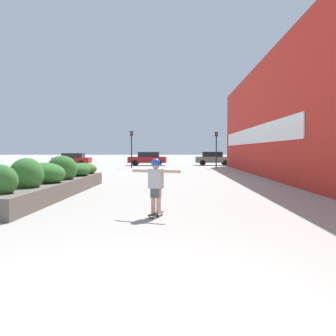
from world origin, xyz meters
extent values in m
plane|color=#A3A099|center=(0.00, 0.00, 0.00)|extent=(300.00, 300.00, 0.00)
cube|color=red|center=(6.31, 15.58, 3.87)|extent=(0.60, 45.73, 7.75)
cube|color=white|center=(5.97, 24.68, 2.85)|extent=(0.06, 24.25, 1.20)
cube|color=#605B54|center=(-4.26, 10.24, 0.29)|extent=(1.46, 10.82, 0.58)
ellipsoid|color=#33702D|center=(-4.26, 7.68, 0.98)|extent=(1.04, 1.19, 1.06)
ellipsoid|color=#33702D|center=(-4.30, 9.33, 0.89)|extent=(1.48, 1.43, 0.83)
ellipsoid|color=#33702D|center=(-4.17, 10.95, 0.99)|extent=(1.21, 1.15, 1.09)
ellipsoid|color=#286028|center=(-4.26, 13.03, 0.83)|extent=(1.47, 1.72, 0.67)
ellipsoid|color=#3D6623|center=(-4.29, 14.67, 0.81)|extent=(1.40, 1.57, 0.62)
cube|color=black|center=(-0.09, 5.76, 0.09)|extent=(0.40, 0.71, 0.01)
cylinder|color=beige|center=(-0.07, 6.02, 0.03)|extent=(0.07, 0.07, 0.06)
cylinder|color=beige|center=(0.07, 5.97, 0.03)|extent=(0.07, 0.07, 0.06)
cylinder|color=beige|center=(-0.24, 5.56, 0.03)|extent=(0.07, 0.07, 0.06)
cylinder|color=beige|center=(-0.10, 5.51, 0.03)|extent=(0.07, 0.07, 0.06)
cylinder|color=tan|center=(-0.16, 5.79, 0.42)|extent=(0.15, 0.15, 0.65)
cylinder|color=tan|center=(-0.01, 5.74, 0.42)|extent=(0.15, 0.15, 0.65)
cube|color=#4C4C51|center=(-0.09, 5.76, 0.63)|extent=(0.29, 0.26, 0.24)
cube|color=#B2B2B7|center=(-0.09, 5.76, 1.00)|extent=(0.41, 0.30, 0.51)
cylinder|color=tan|center=(-0.49, 5.91, 1.20)|extent=(0.48, 0.25, 0.09)
cylinder|color=tan|center=(0.31, 5.62, 1.20)|extent=(0.48, 0.25, 0.09)
sphere|color=tan|center=(-0.09, 5.76, 1.37)|extent=(0.21, 0.21, 0.21)
sphere|color=blue|center=(-0.09, 5.76, 1.40)|extent=(0.24, 0.24, 0.24)
cube|color=maroon|center=(-11.77, 38.98, 0.62)|extent=(4.21, 1.86, 0.61)
cube|color=black|center=(-11.60, 38.98, 1.18)|extent=(2.32, 1.64, 0.52)
cylinder|color=black|center=(-13.08, 38.10, 0.31)|extent=(0.63, 0.22, 0.63)
cylinder|color=black|center=(-13.08, 39.86, 0.31)|extent=(0.63, 0.22, 0.63)
cylinder|color=black|center=(-10.47, 38.10, 0.31)|extent=(0.63, 0.22, 0.63)
cylinder|color=black|center=(-10.47, 39.86, 0.31)|extent=(0.63, 0.22, 0.63)
cube|color=silver|center=(12.20, 40.09, 0.67)|extent=(4.12, 1.74, 0.71)
cube|color=black|center=(12.37, 40.09, 1.25)|extent=(2.27, 1.53, 0.46)
cylinder|color=black|center=(10.92, 39.26, 0.31)|extent=(0.62, 0.22, 0.62)
cylinder|color=black|center=(10.92, 40.92, 0.31)|extent=(0.62, 0.22, 0.62)
cylinder|color=black|center=(13.48, 39.26, 0.31)|extent=(0.62, 0.22, 0.62)
cylinder|color=black|center=(13.48, 40.92, 0.31)|extent=(0.62, 0.22, 0.62)
cube|color=maroon|center=(-3.09, 39.52, 0.66)|extent=(4.41, 1.83, 0.70)
cube|color=black|center=(-2.91, 39.52, 1.29)|extent=(2.43, 1.61, 0.56)
cylinder|color=black|center=(-4.46, 38.65, 0.32)|extent=(0.63, 0.22, 0.63)
cylinder|color=black|center=(-4.46, 40.39, 0.32)|extent=(0.63, 0.22, 0.63)
cylinder|color=black|center=(-1.72, 38.65, 0.32)|extent=(0.63, 0.22, 0.63)
cylinder|color=black|center=(-1.72, 40.39, 0.32)|extent=(0.63, 0.22, 0.63)
cube|color=slate|center=(4.70, 40.52, 0.67)|extent=(4.26, 1.84, 0.70)
cube|color=black|center=(4.53, 40.52, 1.30)|extent=(2.34, 1.62, 0.57)
cylinder|color=black|center=(6.02, 41.39, 0.32)|extent=(0.63, 0.22, 0.63)
cylinder|color=black|center=(6.02, 39.65, 0.32)|extent=(0.63, 0.22, 0.63)
cylinder|color=black|center=(3.38, 41.39, 0.32)|extent=(0.63, 0.22, 0.63)
cylinder|color=black|center=(3.38, 39.65, 0.32)|extent=(0.63, 0.22, 0.63)
cylinder|color=black|center=(-4.12, 33.04, 1.60)|extent=(0.11, 0.11, 3.21)
cube|color=black|center=(-4.12, 33.04, 3.43)|extent=(0.28, 0.20, 0.45)
sphere|color=#2D2823|center=(-4.12, 32.92, 3.58)|extent=(0.15, 0.15, 0.15)
sphere|color=orange|center=(-4.12, 32.92, 3.43)|extent=(0.15, 0.15, 0.15)
sphere|color=#2D2823|center=(-4.12, 32.92, 3.28)|extent=(0.15, 0.15, 0.15)
cylinder|color=black|center=(4.24, 32.92, 1.56)|extent=(0.11, 0.11, 3.12)
cube|color=black|center=(4.24, 32.92, 3.35)|extent=(0.28, 0.20, 0.45)
sphere|color=#2D2823|center=(4.24, 32.80, 3.50)|extent=(0.15, 0.15, 0.15)
sphere|color=orange|center=(4.24, 32.80, 3.35)|extent=(0.15, 0.15, 0.15)
sphere|color=#2D2823|center=(4.24, 32.80, 3.20)|extent=(0.15, 0.15, 0.15)
camera|label=1|loc=(0.49, -3.90, 1.73)|focal=40.00mm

